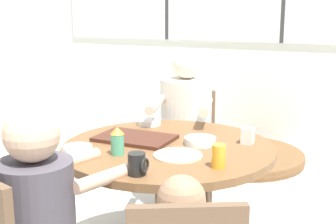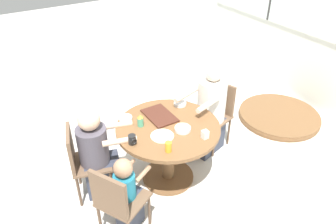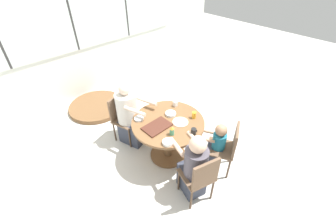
{
  "view_description": "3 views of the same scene",
  "coord_description": "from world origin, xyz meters",
  "px_view_note": "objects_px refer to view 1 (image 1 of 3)",
  "views": [
    {
      "loc": [
        1.0,
        -2.13,
        1.46
      ],
      "look_at": [
        0.0,
        0.0,
        0.93
      ],
      "focal_mm": 50.0,
      "sensor_mm": 36.0,
      "label": 1
    },
    {
      "loc": [
        2.41,
        -1.49,
        2.78
      ],
      "look_at": [
        0.0,
        0.0,
        0.93
      ],
      "focal_mm": 35.0,
      "sensor_mm": 36.0,
      "label": 2
    },
    {
      "loc": [
        -1.82,
        -1.9,
        2.93
      ],
      "look_at": [
        0.0,
        0.0,
        0.93
      ],
      "focal_mm": 24.0,
      "sensor_mm": 36.0,
      "label": 3
    }
  ],
  "objects_px": {
    "coffee_mug": "(137,164)",
    "folded_table_stack": "(242,156)",
    "sippy_cup": "(117,141)",
    "milk_carton_small": "(248,136)",
    "juice_glass": "(218,156)",
    "bowl_white_shallow": "(200,141)",
    "bowl_cereal": "(149,122)",
    "chair_for_man_blue_shirt": "(188,139)",
    "person_man_blue_shirt": "(185,146)",
    "bowl_fruit": "(78,151)"
  },
  "relations": [
    {
      "from": "juice_glass",
      "to": "bowl_white_shallow",
      "type": "xyz_separation_m",
      "value": [
        -0.21,
        0.3,
        -0.03
      ]
    },
    {
      "from": "chair_for_man_blue_shirt",
      "to": "coffee_mug",
      "type": "height_order",
      "value": "chair_for_man_blue_shirt"
    },
    {
      "from": "sippy_cup",
      "to": "folded_table_stack",
      "type": "distance_m",
      "value": 2.44
    },
    {
      "from": "juice_glass",
      "to": "folded_table_stack",
      "type": "height_order",
      "value": "juice_glass"
    },
    {
      "from": "chair_for_man_blue_shirt",
      "to": "coffee_mug",
      "type": "distance_m",
      "value": 1.41
    },
    {
      "from": "coffee_mug",
      "to": "bowl_fruit",
      "type": "distance_m",
      "value": 0.41
    },
    {
      "from": "coffee_mug",
      "to": "juice_glass",
      "type": "distance_m",
      "value": 0.37
    },
    {
      "from": "person_man_blue_shirt",
      "to": "folded_table_stack",
      "type": "relative_size",
      "value": 0.98
    },
    {
      "from": "coffee_mug",
      "to": "bowl_fruit",
      "type": "bearing_deg",
      "value": 163.8
    },
    {
      "from": "chair_for_man_blue_shirt",
      "to": "juice_glass",
      "type": "relative_size",
      "value": 8.03
    },
    {
      "from": "person_man_blue_shirt",
      "to": "milk_carton_small",
      "type": "distance_m",
      "value": 0.83
    },
    {
      "from": "folded_table_stack",
      "to": "bowl_cereal",
      "type": "bearing_deg",
      "value": -93.6
    },
    {
      "from": "chair_for_man_blue_shirt",
      "to": "sippy_cup",
      "type": "distance_m",
      "value": 1.18
    },
    {
      "from": "person_man_blue_shirt",
      "to": "bowl_cereal",
      "type": "height_order",
      "value": "person_man_blue_shirt"
    },
    {
      "from": "person_man_blue_shirt",
      "to": "sippy_cup",
      "type": "bearing_deg",
      "value": 76.9
    },
    {
      "from": "sippy_cup",
      "to": "milk_carton_small",
      "type": "distance_m",
      "value": 0.7
    },
    {
      "from": "bowl_fruit",
      "to": "folded_table_stack",
      "type": "distance_m",
      "value": 2.52
    },
    {
      "from": "milk_carton_small",
      "to": "folded_table_stack",
      "type": "distance_m",
      "value": 2.08
    },
    {
      "from": "chair_for_man_blue_shirt",
      "to": "person_man_blue_shirt",
      "type": "distance_m",
      "value": 0.17
    },
    {
      "from": "bowl_fruit",
      "to": "folded_table_stack",
      "type": "bearing_deg",
      "value": 86.48
    },
    {
      "from": "milk_carton_small",
      "to": "chair_for_man_blue_shirt",
      "type": "bearing_deg",
      "value": 132.67
    },
    {
      "from": "bowl_fruit",
      "to": "juice_glass",
      "type": "bearing_deg",
      "value": 10.36
    },
    {
      "from": "person_man_blue_shirt",
      "to": "bowl_white_shallow",
      "type": "bearing_deg",
      "value": 102.97
    },
    {
      "from": "coffee_mug",
      "to": "folded_table_stack",
      "type": "xyz_separation_m",
      "value": [
        -0.25,
        2.52,
        -0.75
      ]
    },
    {
      "from": "sippy_cup",
      "to": "chair_for_man_blue_shirt",
      "type": "bearing_deg",
      "value": 95.15
    },
    {
      "from": "person_man_blue_shirt",
      "to": "bowl_white_shallow",
      "type": "distance_m",
      "value": 0.77
    },
    {
      "from": "sippy_cup",
      "to": "bowl_cereal",
      "type": "height_order",
      "value": "sippy_cup"
    },
    {
      "from": "person_man_blue_shirt",
      "to": "milk_carton_small",
      "type": "relative_size",
      "value": 13.5
    },
    {
      "from": "bowl_fruit",
      "to": "milk_carton_small",
      "type": "bearing_deg",
      "value": 38.04
    },
    {
      "from": "bowl_cereal",
      "to": "chair_for_man_blue_shirt",
      "type": "bearing_deg",
      "value": 86.98
    },
    {
      "from": "sippy_cup",
      "to": "juice_glass",
      "type": "distance_m",
      "value": 0.51
    },
    {
      "from": "bowl_white_shallow",
      "to": "bowl_fruit",
      "type": "relative_size",
      "value": 1.16
    },
    {
      "from": "chair_for_man_blue_shirt",
      "to": "milk_carton_small",
      "type": "xyz_separation_m",
      "value": [
        0.63,
        -0.68,
        0.27
      ]
    },
    {
      "from": "milk_carton_small",
      "to": "person_man_blue_shirt",
      "type": "bearing_deg",
      "value": 138.18
    },
    {
      "from": "folded_table_stack",
      "to": "coffee_mug",
      "type": "bearing_deg",
      "value": -84.35
    },
    {
      "from": "coffee_mug",
      "to": "bowl_cereal",
      "type": "distance_m",
      "value": 0.88
    },
    {
      "from": "chair_for_man_blue_shirt",
      "to": "coffee_mug",
      "type": "relative_size",
      "value": 8.77
    },
    {
      "from": "person_man_blue_shirt",
      "to": "bowl_cereal",
      "type": "relative_size",
      "value": 8.03
    },
    {
      "from": "person_man_blue_shirt",
      "to": "juice_glass",
      "type": "relative_size",
      "value": 10.85
    },
    {
      "from": "chair_for_man_blue_shirt",
      "to": "bowl_white_shallow",
      "type": "xyz_separation_m",
      "value": [
        0.41,
        -0.8,
        0.25
      ]
    },
    {
      "from": "bowl_cereal",
      "to": "sippy_cup",
      "type": "bearing_deg",
      "value": -77.43
    },
    {
      "from": "sippy_cup",
      "to": "folded_table_stack",
      "type": "relative_size",
      "value": 0.12
    },
    {
      "from": "juice_glass",
      "to": "bowl_cereal",
      "type": "height_order",
      "value": "juice_glass"
    },
    {
      "from": "milk_carton_small",
      "to": "folded_table_stack",
      "type": "xyz_separation_m",
      "value": [
        -0.55,
        1.86,
        -0.74
      ]
    },
    {
      "from": "milk_carton_small",
      "to": "bowl_cereal",
      "type": "xyz_separation_m",
      "value": [
        -0.66,
        0.14,
        -0.03
      ]
    },
    {
      "from": "person_man_blue_shirt",
      "to": "folded_table_stack",
      "type": "bearing_deg",
      "value": -107.69
    },
    {
      "from": "juice_glass",
      "to": "bowl_cereal",
      "type": "bearing_deg",
      "value": 139.01
    },
    {
      "from": "bowl_white_shallow",
      "to": "folded_table_stack",
      "type": "height_order",
      "value": "bowl_white_shallow"
    },
    {
      "from": "bowl_cereal",
      "to": "bowl_fruit",
      "type": "bearing_deg",
      "value": -93.34
    },
    {
      "from": "sippy_cup",
      "to": "juice_glass",
      "type": "xyz_separation_m",
      "value": [
        0.51,
        0.03,
        -0.02
      ]
    }
  ]
}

